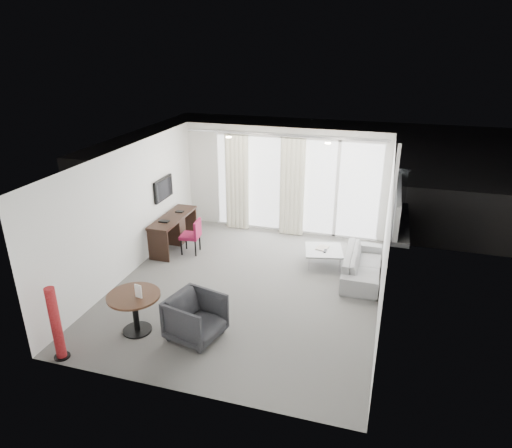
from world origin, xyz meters
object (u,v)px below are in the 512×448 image
(desk, at_px, (174,232))
(red_lamp, at_px, (56,324))
(rattan_chair_b, at_px, (359,204))
(rattan_chair_a, at_px, (326,197))
(sofa, at_px, (363,265))
(desk_chair, at_px, (190,236))
(coffee_table, at_px, (323,257))
(tub_armchair, at_px, (196,318))
(round_table, at_px, (136,313))

(desk, height_order, red_lamp, red_lamp)
(red_lamp, relative_size, rattan_chair_b, 1.41)
(desk, relative_size, rattan_chair_a, 2.13)
(sofa, bearing_deg, desk_chair, 89.29)
(coffee_table, bearing_deg, tub_armchair, -116.63)
(tub_armchair, height_order, rattan_chair_b, rattan_chair_b)
(sofa, height_order, rattan_chair_b, rattan_chair_b)
(desk_chair, distance_m, rattan_chair_a, 4.42)
(red_lamp, xyz_separation_m, rattan_chair_b, (3.86, 7.10, -0.18))
(round_table, relative_size, sofa, 0.47)
(coffee_table, height_order, rattan_chair_a, rattan_chair_a)
(round_table, bearing_deg, desk_chair, 97.03)
(desk, relative_size, sofa, 0.88)
(desk_chair, height_order, tub_armchair, desk_chair)
(desk_chair, height_order, rattan_chair_a, desk_chair)
(desk_chair, xyz_separation_m, rattan_chair_a, (2.54, 3.62, -0.02))
(coffee_table, bearing_deg, red_lamp, -128.55)
(desk_chair, bearing_deg, tub_armchair, -70.34)
(coffee_table, bearing_deg, rattan_chair_a, 97.50)
(coffee_table, bearing_deg, desk_chair, -174.80)
(tub_armchair, xyz_separation_m, coffee_table, (1.59, 3.16, -0.20))
(desk_chair, xyz_separation_m, red_lamp, (-0.39, -3.95, 0.21))
(sofa, distance_m, rattan_chair_a, 3.88)
(sofa, bearing_deg, red_lamp, 132.87)
(sofa, bearing_deg, rattan_chair_b, 6.25)
(tub_armchair, relative_size, rattan_chair_a, 1.07)
(desk, distance_m, sofa, 4.32)
(desk, distance_m, red_lamp, 4.13)
(round_table, bearing_deg, tub_armchair, 7.24)
(round_table, distance_m, rattan_chair_b, 6.91)
(red_lamp, xyz_separation_m, tub_armchair, (1.78, 1.06, -0.24))
(round_table, relative_size, red_lamp, 0.71)
(desk, bearing_deg, tub_armchair, -58.44)
(sofa, height_order, rattan_chair_a, rattan_chair_a)
(desk_chair, xyz_separation_m, coffee_table, (2.98, 0.27, -0.22))
(tub_armchair, bearing_deg, desk_chair, 39.40)
(round_table, relative_size, rattan_chair_a, 1.14)
(round_table, xyz_separation_m, sofa, (3.45, 2.98, -0.08))
(desk, bearing_deg, red_lamp, -88.57)
(desk, xyz_separation_m, red_lamp, (0.10, -4.12, 0.23))
(desk, bearing_deg, rattan_chair_b, 36.97)
(desk, relative_size, red_lamp, 1.34)
(round_table, height_order, tub_armchair, tub_armchair)
(desk_chair, height_order, coffee_table, desk_chair)
(coffee_table, bearing_deg, sofa, -20.69)
(desk, xyz_separation_m, tub_armchair, (1.88, -3.06, -0.01))
(red_lamp, distance_m, rattan_chair_b, 8.08)
(desk_chair, bearing_deg, rattan_chair_b, 36.26)
(rattan_chair_a, distance_m, rattan_chair_b, 1.04)
(tub_armchair, xyz_separation_m, rattan_chair_b, (2.08, 6.04, 0.06))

